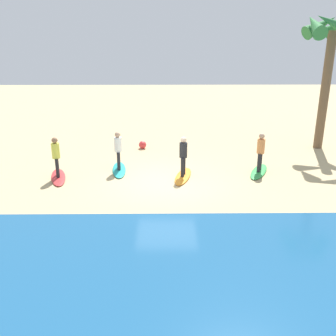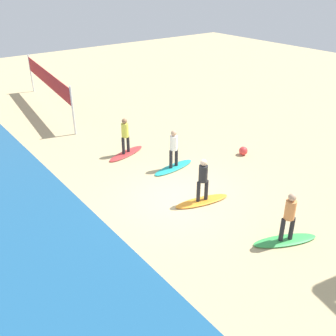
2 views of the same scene
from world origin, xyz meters
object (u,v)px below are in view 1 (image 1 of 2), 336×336
object	(u,v)px
surfer_green	(261,149)
surfer_red	(56,154)
surfer_orange	(183,153)
palm_tree	(332,39)
surfboard_red	(58,177)
surfboard_teal	(119,170)
surfer_teal	(118,148)
surfboard_orange	(183,176)
surfboard_green	(259,172)
beach_ball	(143,145)

from	to	relation	value
surfer_green	surfer_red	world-z (taller)	same
surfer_orange	palm_tree	xyz separation A→B (m)	(-7.22, -4.25, 4.33)
surfboard_red	palm_tree	distance (m)	14.13
surfboard_teal	palm_tree	bearing A→B (deg)	102.44
surfer_teal	surfboard_red	bearing A→B (deg)	19.68
surfer_teal	surfer_green	bearing A→B (deg)	177.06
surfboard_red	surfer_orange	bearing A→B (deg)	74.39
surfboard_orange	surfer_red	world-z (taller)	surfer_red
surfer_green	surfer_teal	size ratio (longest dim) A/B	1.00
surfer_orange	surfboard_orange	bearing A→B (deg)	153.43
surfboard_orange	palm_tree	bearing A→B (deg)	133.66
surfboard_teal	surfboard_red	xyz separation A→B (m)	(2.41, 0.86, 0.00)
surfboard_green	surfer_orange	size ratio (longest dim) A/B	1.28
surfboard_orange	surfer_green	bearing A→B (deg)	112.28
surfer_teal	surfboard_green	bearing A→B (deg)	177.06
surfboard_green	surfer_teal	size ratio (longest dim) A/B	1.28
surfer_green	surfboard_teal	world-z (taller)	surfer_green
surfboard_green	surfer_green	distance (m)	0.99
surfboard_red	surfer_red	bearing A→B (deg)	-15.92
surfboard_green	surfer_red	distance (m)	8.50
surfer_green	surfer_teal	bearing A→B (deg)	-2.94
surfer_red	beach_ball	distance (m)	5.40
surfboard_green	surfboard_orange	world-z (taller)	same
surfboard_orange	surfer_teal	size ratio (longest dim) A/B	1.28
surfer_green	surfboard_teal	xyz separation A→B (m)	(6.01, -0.31, -0.99)
palm_tree	beach_ball	world-z (taller)	palm_tree
surfboard_teal	surfer_teal	world-z (taller)	surfer_teal
surfboard_green	palm_tree	size ratio (longest dim) A/B	0.31
surfer_green	palm_tree	distance (m)	6.94
surfboard_red	beach_ball	bearing A→B (deg)	126.39
surfboard_teal	beach_ball	xyz separation A→B (m)	(-0.85, -3.36, 0.15)
surfer_green	surfboard_red	bearing A→B (deg)	3.76
palm_tree	beach_ball	xyz separation A→B (m)	(9.11, 0.06, -5.18)
palm_tree	surfer_green	bearing A→B (deg)	43.38
surfer_red	palm_tree	distance (m)	13.79
surfboard_green	surfboard_orange	size ratio (longest dim) A/B	1.00
surfboard_green	surfboard_teal	size ratio (longest dim) A/B	1.00
surfer_teal	surfer_orange	bearing A→B (deg)	163.04
surfboard_teal	surfer_red	xyz separation A→B (m)	(2.41, 0.86, 0.99)
beach_ball	surfboard_orange	bearing A→B (deg)	114.23
surfboard_orange	surfer_red	xyz separation A→B (m)	(5.15, 0.03, 0.99)
surfboard_teal	palm_tree	world-z (taller)	palm_tree
surfer_green	beach_ball	bearing A→B (deg)	-35.37
surfer_red	surfer_orange	bearing A→B (deg)	-179.69
beach_ball	surfer_teal	bearing A→B (deg)	75.82
surfboard_orange	surfer_orange	world-z (taller)	surfer_orange
surfboard_green	surfboard_teal	world-z (taller)	same
surfboard_red	surfer_red	world-z (taller)	surfer_red
surfer_red	palm_tree	size ratio (longest dim) A/B	0.24
surfer_green	surfboard_red	xyz separation A→B (m)	(8.42, 0.55, -0.99)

